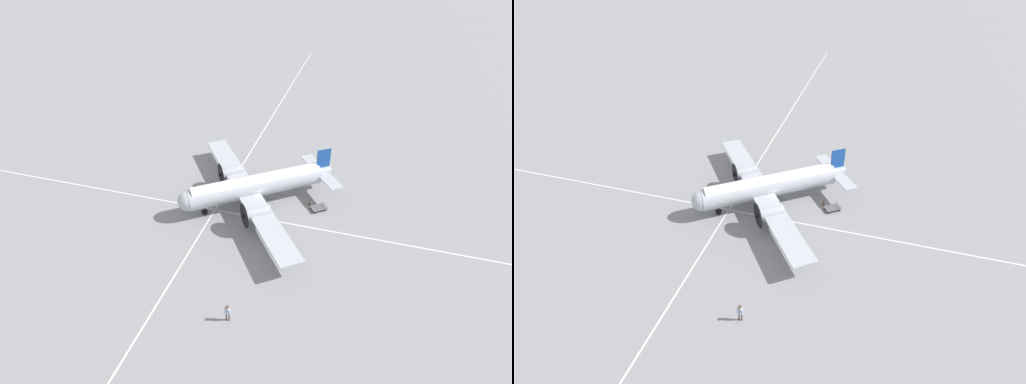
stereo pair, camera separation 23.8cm
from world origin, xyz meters
The scene contains 7 objects.
ground_plane centered at (0.00, 0.00, 0.00)m, with size 300.00×300.00×0.00m, color gray.
apron_line_eastwest centered at (0.00, -4.04, 0.00)m, with size 120.00×0.16×0.01m.
apron_line_northsouth centered at (2.59, 0.00, 0.00)m, with size 0.16×120.00×0.01m.
airliner_main centered at (0.22, -0.29, 2.37)m, with size 21.02×18.64×5.31m.
crew_foreground centered at (16.02, 2.29, 1.05)m, with size 0.29×0.57×1.68m.
suitcase_near_door centered at (-1.32, 5.94, 0.31)m, with size 0.46×0.13×0.65m.
baggage_cart centered at (-0.71, 7.05, 0.27)m, with size 1.94×2.03×0.56m.
Camera 1 is at (35.11, 10.28, 27.37)m, focal length 28.00 mm.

